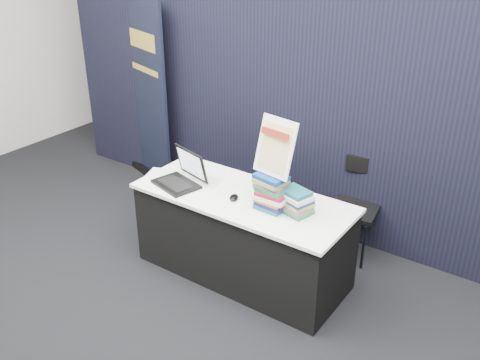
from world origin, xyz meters
name	(u,v)px	position (x,y,z in m)	size (l,w,h in m)	color
floor	(203,306)	(0.00, 0.00, 0.00)	(8.00, 8.00, 0.00)	black
wall_back	(407,11)	(0.00, 4.00, 1.75)	(8.00, 0.02, 3.50)	beige
drape_partition	(308,108)	(0.00, 1.60, 1.20)	(6.00, 0.08, 2.40)	black
display_table	(243,235)	(0.00, 0.55, 0.38)	(1.80, 0.75, 0.75)	black
laptop	(180,176)	(-0.56, 0.43, 0.82)	(0.44, 0.39, 0.29)	black
mouse	(234,197)	(-0.02, 0.46, 0.77)	(0.07, 0.11, 0.03)	black
brochure_left	(165,174)	(-0.78, 0.49, 0.75)	(0.31, 0.22, 0.00)	silver
brochure_mid	(179,184)	(-0.56, 0.42, 0.75)	(0.29, 0.21, 0.00)	white
brochure_right	(203,181)	(-0.43, 0.57, 0.75)	(0.30, 0.21, 0.00)	silver
pen_cup	(189,165)	(-0.67, 0.68, 0.80)	(0.07, 0.07, 0.09)	black
book_stack_tall	(272,192)	(0.30, 0.50, 0.89)	(0.25, 0.20, 0.29)	#195962
book_stack_short	(296,201)	(0.48, 0.56, 0.85)	(0.26, 0.22, 0.19)	#207A47
info_sign	(275,148)	(0.30, 0.53, 1.25)	(0.34, 0.18, 0.44)	black
pullup_banner	(147,102)	(-1.94, 1.50, 0.92)	(0.86, 0.37, 2.07)	black
stacking_chair	(357,203)	(0.63, 1.42, 0.48)	(0.45, 0.46, 0.87)	black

